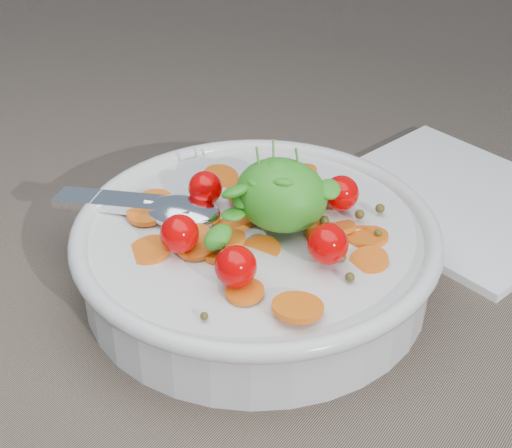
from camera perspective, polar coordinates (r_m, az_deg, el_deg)
The scene contains 3 objects.
ground at distance 0.55m, azimuth 1.69°, elevation -3.35°, with size 6.00×6.00×0.00m, color #776655.
bowl at distance 0.52m, azimuth 0.03°, elevation -1.95°, with size 0.26×0.24×0.10m.
napkin at distance 0.63m, azimuth 14.27°, elevation 1.70°, with size 0.18×0.16×0.01m, color white.
Camera 1 is at (0.24, -0.36, 0.33)m, focal length 55.00 mm.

